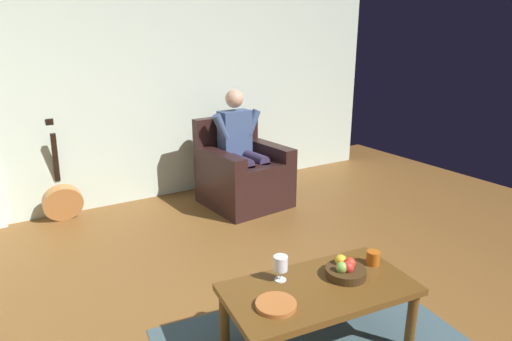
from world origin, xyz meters
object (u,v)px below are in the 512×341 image
Objects in this scene: fruit_bowl at (345,270)px; candle_jar at (373,258)px; guitar at (62,199)px; person_seated at (241,145)px; wine_glass_near at (281,265)px; coffee_table at (319,295)px; decorative_dish at (276,305)px; armchair at (243,175)px.

fruit_bowl reaches higher than candle_jar.
candle_jar is (-1.42, 2.80, 0.24)m from guitar.
person_seated is at bearing -104.50° from fruit_bowl.
person_seated is 2.34m from wine_glass_near.
person_seated reaches higher than fruit_bowl.
person_seated is 1.08× the size of coffee_table.
coffee_table is at bearing -174.18° from decorative_dish.
armchair is 1.86m from guitar.
guitar is 6.61× the size of wine_glass_near.
coffee_table is at bearing 65.60° from armchair.
fruit_bowl is at bearing 155.61° from wine_glass_near.
armchair is 0.81× the size of coffee_table.
decorative_dish is at bearing 4.21° from candle_jar.
guitar reaches higher than armchair.
armchair is 10.71× the size of candle_jar.
guitar is 2.93m from decorative_dish.
coffee_table is 5.25× the size of decorative_dish.
decorative_dish reaches higher than coffee_table.
person_seated is at bearing -114.02° from wine_glass_near.
guitar reaches higher than wine_glass_near.
armchair is 3.86× the size of fruit_bowl.
fruit_bowl is at bearing -177.39° from coffee_table.
person_seated reaches higher than guitar.
armchair is 2.58m from decorative_dish.
candle_jar is (-0.45, -0.02, 0.10)m from coffee_table.
guitar reaches higher than coffee_table.
armchair is at bearing -109.25° from coffee_table.
person_seated is at bearing -98.78° from candle_jar.
armchair is at bearing -104.64° from fruit_bowl.
decorative_dish is (1.12, 2.32, 0.10)m from armchair.
guitar is (0.98, -2.82, -0.14)m from coffee_table.
person_seated reaches higher than candle_jar.
armchair reaches higher than candle_jar.
person_seated is 5.14× the size of fruit_bowl.
fruit_bowl is 0.24m from candle_jar.
armchair reaches higher than coffee_table.
guitar is 4.65× the size of decorative_dish.
armchair is 0.33m from person_seated.
guitar is 2.79m from wine_glass_near.
wine_glass_near is at bearing -24.39° from fruit_bowl.
decorative_dish is 0.77m from candle_jar.
armchair is 2.29m from candle_jar.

